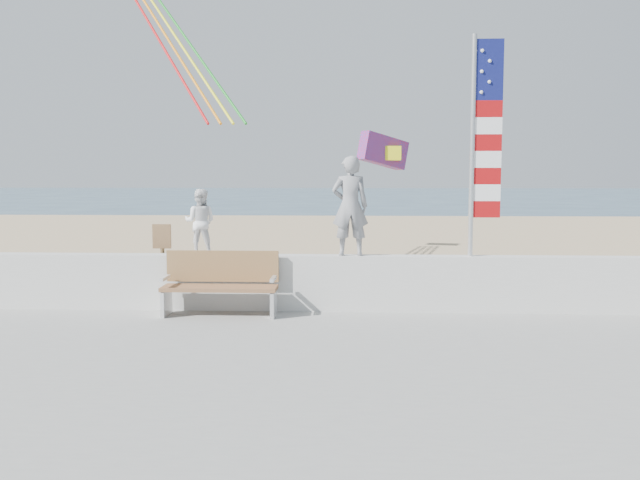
% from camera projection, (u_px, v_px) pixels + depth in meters
% --- Properties ---
extents(ground, '(220.00, 220.00, 0.00)m').
position_uv_depth(ground, '(299.00, 352.00, 9.14)').
color(ground, '#314E63').
rests_on(ground, ground).
extents(sand, '(90.00, 40.00, 0.08)m').
position_uv_depth(sand, '(325.00, 263.00, 18.08)').
color(sand, tan).
rests_on(sand, ground).
extents(boardwalk, '(50.00, 12.40, 0.10)m').
position_uv_depth(boardwalk, '(258.00, 473.00, 5.15)').
color(boardwalk, gray).
rests_on(boardwalk, sand).
extents(seawall, '(30.00, 0.35, 0.90)m').
position_uv_depth(seawall, '(308.00, 283.00, 11.07)').
color(seawall, silver).
rests_on(seawall, boardwalk).
extents(adult, '(0.61, 0.43, 1.61)m').
position_uv_depth(adult, '(350.00, 206.00, 10.91)').
color(adult, gray).
rests_on(adult, seawall).
extents(child, '(0.54, 0.43, 1.08)m').
position_uv_depth(child, '(200.00, 222.00, 11.05)').
color(child, white).
rests_on(child, seawall).
extents(bench, '(1.80, 0.57, 1.00)m').
position_uv_depth(bench, '(221.00, 283.00, 10.67)').
color(bench, '#8F603E').
rests_on(bench, boardwalk).
extents(flag, '(0.50, 0.08, 3.50)m').
position_uv_depth(flag, '(481.00, 136.00, 10.71)').
color(flag, silver).
rests_on(flag, seawall).
extents(parafoil_kite, '(1.05, 0.84, 0.74)m').
position_uv_depth(parafoil_kite, '(384.00, 151.00, 13.13)').
color(parafoil_kite, red).
rests_on(parafoil_kite, ground).
extents(big_kite, '(3.68, 3.62, 4.78)m').
position_uv_depth(big_kite, '(167.00, 23.00, 16.05)').
color(big_kite, red).
rests_on(big_kite, ground).
extents(sign, '(0.32, 0.07, 1.46)m').
position_uv_depth(sign, '(162.00, 258.00, 11.70)').
color(sign, brown).
rests_on(sign, sand).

